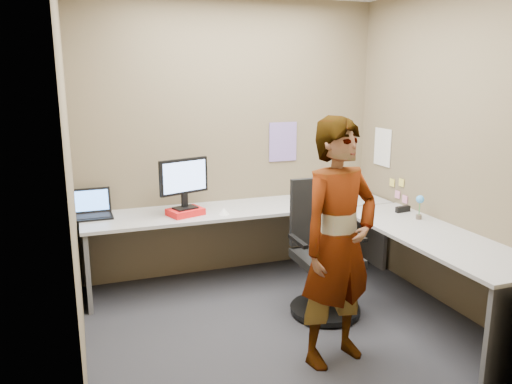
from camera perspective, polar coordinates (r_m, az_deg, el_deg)
name	(u,v)px	position (r m, az deg, el deg)	size (l,w,h in m)	color
ground	(280,323)	(4.19, 2.80, -14.73)	(3.00, 3.00, 0.00)	#242429
wall_back	(231,139)	(4.97, -2.83, 6.07)	(3.00, 3.00, 0.00)	brown
wall_right	(445,149)	(4.55, 20.77, 4.59)	(2.70, 2.70, 0.00)	brown
wall_left	(70,172)	(3.47, -20.46, 2.19)	(2.70, 2.70, 0.00)	brown
desk	(310,235)	(4.46, 6.17, -4.86)	(2.98, 2.58, 0.73)	#A7A7A7
paper_ream	(185,212)	(4.56, -8.07, -2.26)	(0.30, 0.22, 0.06)	red
monitor	(184,179)	(4.51, -8.23, 1.45)	(0.46, 0.21, 0.45)	black
laptop	(92,210)	(4.70, -18.21, -1.93)	(0.34, 0.29, 0.24)	black
trackball_mouse	(177,213)	(4.55, -9.03, -2.38)	(0.12, 0.08, 0.07)	#B7B7BC
origami	(224,211)	(4.55, -3.70, -2.19)	(0.10, 0.10, 0.06)	white
stapler	(403,209)	(4.81, 16.44, -1.89)	(0.15, 0.04, 0.06)	black
flower	(420,203)	(4.59, 18.22, -1.24)	(0.07, 0.07, 0.22)	brown
calendar_purple	(283,142)	(5.15, 3.10, 5.76)	(0.30, 0.01, 0.40)	#846BB7
calendar_white	(383,147)	(5.27, 14.26, 4.99)	(0.01, 0.28, 0.38)	white
sticky_note_a	(401,183)	(5.04, 16.28, 1.04)	(0.01, 0.07, 0.07)	#F2E059
sticky_note_b	(397,195)	(5.10, 15.86, -0.28)	(0.01, 0.07, 0.07)	pink
sticky_note_c	(405,199)	(5.01, 16.64, -0.80)	(0.01, 0.07, 0.07)	pink
sticky_note_d	(392,183)	(5.16, 15.29, 1.04)	(0.01, 0.07, 0.07)	#F2E059
office_chair	(323,260)	(4.25, 7.67, -7.74)	(0.59, 0.59, 1.10)	black
person	(338,243)	(3.43, 9.40, -5.83)	(0.62, 0.41, 1.71)	#999399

